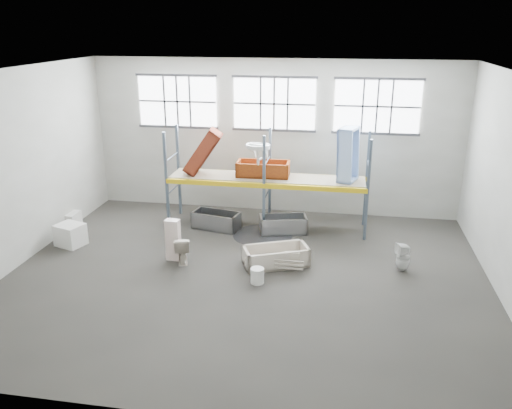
% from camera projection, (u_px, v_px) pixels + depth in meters
% --- Properties ---
extents(floor, '(12.00, 10.00, 0.10)m').
position_uv_depth(floor, '(246.00, 278.00, 13.06)').
color(floor, '#403D37').
rests_on(floor, ground).
extents(ceiling, '(12.00, 10.00, 0.10)m').
position_uv_depth(ceiling, '(245.00, 70.00, 11.36)').
color(ceiling, silver).
rests_on(ceiling, ground).
extents(wall_back, '(12.00, 0.10, 5.00)m').
position_uv_depth(wall_back, '(274.00, 137.00, 16.91)').
color(wall_back, '#9F9E93').
rests_on(wall_back, ground).
extents(wall_front, '(12.00, 0.10, 5.00)m').
position_uv_depth(wall_front, '(180.00, 281.00, 7.52)').
color(wall_front, '#A5A49A').
rests_on(wall_front, ground).
extents(wall_left, '(0.10, 10.00, 5.00)m').
position_uv_depth(wall_left, '(12.00, 170.00, 13.17)').
color(wall_left, '#B5B4A8').
rests_on(wall_left, ground).
extents(window_left, '(2.60, 0.04, 1.60)m').
position_uv_depth(window_left, '(177.00, 101.00, 16.95)').
color(window_left, white).
rests_on(window_left, wall_back).
extents(window_mid, '(2.60, 0.04, 1.60)m').
position_uv_depth(window_mid, '(274.00, 104.00, 16.44)').
color(window_mid, white).
rests_on(window_mid, wall_back).
extents(window_right, '(2.60, 0.04, 1.60)m').
position_uv_depth(window_right, '(377.00, 106.00, 15.93)').
color(window_right, white).
rests_on(window_right, wall_back).
extents(rack_upright_la, '(0.08, 0.08, 3.00)m').
position_uv_depth(rack_upright_la, '(167.00, 181.00, 15.72)').
color(rack_upright_la, slate).
rests_on(rack_upright_la, floor).
extents(rack_upright_lb, '(0.08, 0.08, 3.00)m').
position_uv_depth(rack_upright_lb, '(179.00, 170.00, 16.83)').
color(rack_upright_lb, slate).
rests_on(rack_upright_lb, floor).
extents(rack_upright_ma, '(0.08, 0.08, 3.00)m').
position_uv_depth(rack_upright_ma, '(264.00, 186.00, 15.24)').
color(rack_upright_ma, slate).
rests_on(rack_upright_ma, floor).
extents(rack_upright_mb, '(0.08, 0.08, 3.00)m').
position_uv_depth(rack_upright_mb, '(270.00, 175.00, 16.36)').
color(rack_upright_mb, slate).
rests_on(rack_upright_mb, floor).
extents(rack_upright_ra, '(0.08, 0.08, 3.00)m').
position_uv_depth(rack_upright_ra, '(368.00, 191.00, 14.76)').
color(rack_upright_ra, slate).
rests_on(rack_upright_ra, floor).
extents(rack_upright_rb, '(0.08, 0.08, 3.00)m').
position_uv_depth(rack_upright_rb, '(366.00, 179.00, 15.88)').
color(rack_upright_rb, slate).
rests_on(rack_upright_rb, floor).
extents(rack_beam_front, '(6.00, 0.10, 0.14)m').
position_uv_depth(rack_beam_front, '(264.00, 186.00, 15.24)').
color(rack_beam_front, yellow).
rests_on(rack_beam_front, floor).
extents(rack_beam_back, '(6.00, 0.10, 0.14)m').
position_uv_depth(rack_beam_back, '(270.00, 175.00, 16.36)').
color(rack_beam_back, yellow).
rests_on(rack_beam_back, floor).
extents(shelf_deck, '(5.90, 1.10, 0.03)m').
position_uv_depth(shelf_deck, '(267.00, 177.00, 15.77)').
color(shelf_deck, gray).
rests_on(shelf_deck, floor).
extents(wet_patch, '(1.80, 1.80, 0.00)m').
position_uv_depth(wet_patch, '(263.00, 235.00, 15.55)').
color(wet_patch, black).
rests_on(wet_patch, floor).
extents(bathtub_beige, '(1.85, 1.39, 0.49)m').
position_uv_depth(bathtub_beige, '(276.00, 256.00, 13.60)').
color(bathtub_beige, beige).
rests_on(bathtub_beige, floor).
extents(cistern_spare, '(0.40, 0.25, 0.36)m').
position_uv_depth(cistern_spare, '(292.00, 259.00, 13.37)').
color(cistern_spare, beige).
rests_on(cistern_spare, bathtub_beige).
extents(sink_in_tub, '(0.44, 0.44, 0.14)m').
position_uv_depth(sink_in_tub, '(270.00, 259.00, 13.61)').
color(sink_in_tub, beige).
rests_on(sink_in_tub, bathtub_beige).
extents(toilet_beige, '(0.60, 0.80, 0.73)m').
position_uv_depth(toilet_beige, '(182.00, 249.00, 13.74)').
color(toilet_beige, beige).
rests_on(toilet_beige, floor).
extents(cistern_tall, '(0.38, 0.26, 1.13)m').
position_uv_depth(cistern_tall, '(173.00, 240.00, 13.81)').
color(cistern_tall, beige).
rests_on(cistern_tall, floor).
extents(toilet_white, '(0.45, 0.45, 0.75)m').
position_uv_depth(toilet_white, '(403.00, 257.00, 13.23)').
color(toilet_white, white).
rests_on(toilet_white, floor).
extents(steel_tub_left, '(1.53, 0.95, 0.52)m').
position_uv_depth(steel_tub_left, '(216.00, 220.00, 16.02)').
color(steel_tub_left, '#93959B').
rests_on(steel_tub_left, floor).
extents(steel_tub_right, '(1.51, 0.96, 0.51)m').
position_uv_depth(steel_tub_right, '(283.00, 224.00, 15.70)').
color(steel_tub_right, '#B3B6BB').
rests_on(steel_tub_right, floor).
extents(rust_tub_flat, '(1.62, 0.79, 0.45)m').
position_uv_depth(rust_tub_flat, '(263.00, 169.00, 15.81)').
color(rust_tub_flat, '#96440C').
rests_on(rust_tub_flat, shelf_deck).
extents(rust_tub_tilted, '(1.29, 0.83, 1.48)m').
position_uv_depth(rust_tub_tilted, '(203.00, 152.00, 15.86)').
color(rust_tub_tilted, maroon).
rests_on(rust_tub_tilted, shelf_deck).
extents(sink_on_shelf, '(0.81, 0.68, 0.64)m').
position_uv_depth(sink_on_shelf, '(258.00, 164.00, 15.29)').
color(sink_on_shelf, silver).
rests_on(sink_on_shelf, rust_tub_flat).
extents(blue_tub_upright, '(0.71, 0.86, 1.60)m').
position_uv_depth(blue_tub_upright, '(348.00, 155.00, 15.11)').
color(blue_tub_upright, '#98BAF2').
rests_on(blue_tub_upright, shelf_deck).
extents(bucket, '(0.42, 0.42, 0.39)m').
position_uv_depth(bucket, '(257.00, 276.00, 12.66)').
color(bucket, silver).
rests_on(bucket, floor).
extents(carton_near, '(0.89, 0.82, 0.63)m').
position_uv_depth(carton_near, '(70.00, 235.00, 14.78)').
color(carton_near, white).
rests_on(carton_near, floor).
extents(carton_far, '(0.59, 0.59, 0.49)m').
position_uv_depth(carton_far, '(69.00, 220.00, 16.07)').
color(carton_far, silver).
rests_on(carton_far, floor).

